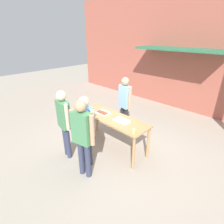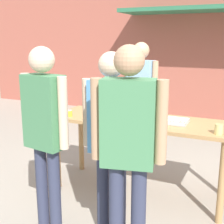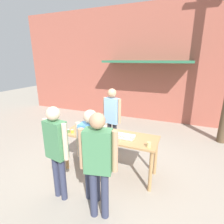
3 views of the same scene
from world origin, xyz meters
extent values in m
plane|color=#A39989|center=(0.00, 0.00, 0.00)|extent=(24.00, 24.00, 0.00)
cube|color=#A85647|center=(0.00, 4.00, 2.25)|extent=(12.00, 0.12, 4.50)
cube|color=#2D704C|center=(0.00, 3.45, 2.40)|extent=(3.20, 1.00, 0.08)
cube|color=tan|center=(0.00, 0.00, 0.89)|extent=(2.07, 0.71, 0.04)
cylinder|color=tan|center=(-0.97, -0.29, 0.44)|extent=(0.07, 0.07, 0.87)
cylinder|color=tan|center=(0.97, -0.29, 0.44)|extent=(0.07, 0.07, 0.87)
cylinder|color=tan|center=(-0.97, 0.29, 0.44)|extent=(0.07, 0.07, 0.87)
cylinder|color=tan|center=(0.97, 0.29, 0.44)|extent=(0.07, 0.07, 0.87)
cube|color=silver|center=(-0.36, 0.00, 0.92)|extent=(0.38, 0.30, 0.01)
cube|color=silver|center=(-0.36, -0.15, 0.94)|extent=(0.38, 0.01, 0.03)
cube|color=silver|center=(-0.36, 0.14, 0.94)|extent=(0.38, 0.01, 0.03)
cube|color=silver|center=(-0.54, 0.00, 0.94)|extent=(0.01, 0.30, 0.03)
cube|color=silver|center=(-0.17, 0.00, 0.94)|extent=(0.01, 0.30, 0.03)
cylinder|color=brown|center=(-0.51, -0.01, 0.94)|extent=(0.04, 0.15, 0.03)
cylinder|color=brown|center=(-0.48, -0.01, 0.94)|extent=(0.04, 0.11, 0.03)
cylinder|color=brown|center=(-0.45, 0.00, 0.93)|extent=(0.03, 0.13, 0.02)
cylinder|color=brown|center=(-0.42, -0.01, 0.94)|extent=(0.04, 0.15, 0.03)
cylinder|color=brown|center=(-0.38, -0.01, 0.94)|extent=(0.04, 0.13, 0.03)
cylinder|color=brown|center=(-0.35, 0.00, 0.94)|extent=(0.04, 0.13, 0.03)
cylinder|color=brown|center=(-0.32, 0.00, 0.94)|extent=(0.04, 0.11, 0.03)
cylinder|color=brown|center=(-0.29, 0.00, 0.94)|extent=(0.04, 0.15, 0.03)
cylinder|color=brown|center=(-0.26, -0.01, 0.94)|extent=(0.03, 0.14, 0.03)
cylinder|color=brown|center=(-0.23, 0.00, 0.94)|extent=(0.04, 0.15, 0.03)
cylinder|color=brown|center=(-0.20, -0.01, 0.94)|extent=(0.04, 0.13, 0.03)
cube|color=silver|center=(0.35, 0.00, 0.92)|extent=(0.40, 0.26, 0.01)
cube|color=silver|center=(0.35, -0.13, 0.94)|extent=(0.40, 0.01, 0.03)
cube|color=silver|center=(0.35, 0.12, 0.94)|extent=(0.40, 0.01, 0.03)
cube|color=silver|center=(0.15, 0.00, 0.94)|extent=(0.01, 0.26, 0.03)
cube|color=silver|center=(0.54, 0.00, 0.94)|extent=(0.01, 0.26, 0.03)
ellipsoid|color=beige|center=(0.20, -0.01, 0.94)|extent=(0.06, 0.11, 0.04)
ellipsoid|color=beige|center=(0.27, 0.00, 0.95)|extent=(0.07, 0.11, 0.05)
ellipsoid|color=beige|center=(0.35, -0.01, 0.94)|extent=(0.06, 0.10, 0.04)
ellipsoid|color=beige|center=(0.42, 0.00, 0.94)|extent=(0.07, 0.11, 0.04)
ellipsoid|color=beige|center=(0.49, 0.00, 0.94)|extent=(0.07, 0.11, 0.04)
cylinder|color=#567A38|center=(-0.90, -0.25, 0.95)|extent=(0.06, 0.06, 0.07)
cylinder|color=#B2B2B7|center=(-0.90, -0.25, 0.99)|extent=(0.06, 0.06, 0.01)
cylinder|color=gold|center=(-0.81, -0.23, 0.95)|extent=(0.06, 0.06, 0.07)
cylinder|color=#B2B2B7|center=(-0.81, -0.23, 0.99)|extent=(0.06, 0.06, 0.01)
cylinder|color=#DBC67A|center=(0.89, -0.24, 0.97)|extent=(0.08, 0.08, 0.10)
cylinder|color=#232328|center=(-0.38, 0.87, 0.43)|extent=(0.11, 0.11, 0.85)
cylinder|color=#232328|center=(-0.22, 0.84, 0.43)|extent=(0.11, 0.11, 0.85)
cube|color=#84B2DB|center=(-0.30, 0.85, 1.19)|extent=(0.40, 0.26, 0.68)
sphere|color=tan|center=(-0.30, 0.85, 1.66)|extent=(0.23, 0.23, 0.23)
cylinder|color=tan|center=(-0.53, 0.89, 1.21)|extent=(0.08, 0.08, 0.64)
cylinder|color=tan|center=(-0.08, 0.82, 1.21)|extent=(0.08, 0.08, 0.64)
cylinder|color=#333851|center=(-0.45, -1.10, 0.42)|extent=(0.11, 0.11, 0.85)
cylinder|color=#333851|center=(-0.62, -1.07, 0.42)|extent=(0.11, 0.11, 0.85)
cube|color=#478456|center=(-0.53, -1.08, 1.18)|extent=(0.41, 0.27, 0.67)
sphere|color=beige|center=(-0.53, -1.08, 1.65)|extent=(0.23, 0.23, 0.23)
cylinder|color=beige|center=(-0.31, -1.12, 1.20)|extent=(0.08, 0.08, 0.64)
cylinder|color=beige|center=(-0.76, -1.04, 1.20)|extent=(0.08, 0.08, 0.64)
cylinder|color=#333851|center=(0.41, -1.16, 0.43)|extent=(0.12, 0.12, 0.86)
cylinder|color=#333851|center=(0.23, -1.20, 0.43)|extent=(0.12, 0.12, 0.86)
cube|color=#478456|center=(0.32, -1.18, 1.20)|extent=(0.45, 0.31, 0.68)
sphere|color=tan|center=(0.32, -1.18, 1.67)|extent=(0.23, 0.23, 0.23)
cylinder|color=tan|center=(0.56, -1.12, 1.21)|extent=(0.09, 0.09, 0.65)
cylinder|color=tan|center=(0.08, -1.23, 1.21)|extent=(0.09, 0.09, 0.65)
cylinder|color=#333851|center=(0.13, -0.88, 0.41)|extent=(0.11, 0.11, 0.83)
cylinder|color=#333851|center=(-0.04, -0.90, 0.41)|extent=(0.11, 0.11, 0.83)
cube|color=#5193D1|center=(0.04, -0.89, 1.15)|extent=(0.39, 0.24, 0.65)
sphere|color=beige|center=(0.04, -0.89, 1.61)|extent=(0.22, 0.22, 0.22)
cylinder|color=beige|center=(0.28, -0.87, 1.17)|extent=(0.09, 0.09, 0.62)
cylinder|color=beige|center=(-0.19, -0.91, 1.17)|extent=(0.09, 0.09, 0.62)
camera|label=1|loc=(2.87, -2.92, 2.92)|focal=28.00mm
camera|label=2|loc=(1.16, -3.31, 1.83)|focal=50.00mm
camera|label=3|loc=(1.38, -3.20, 2.49)|focal=28.00mm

